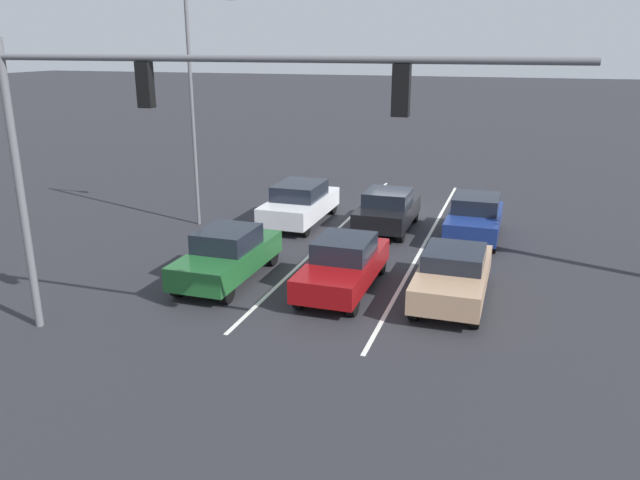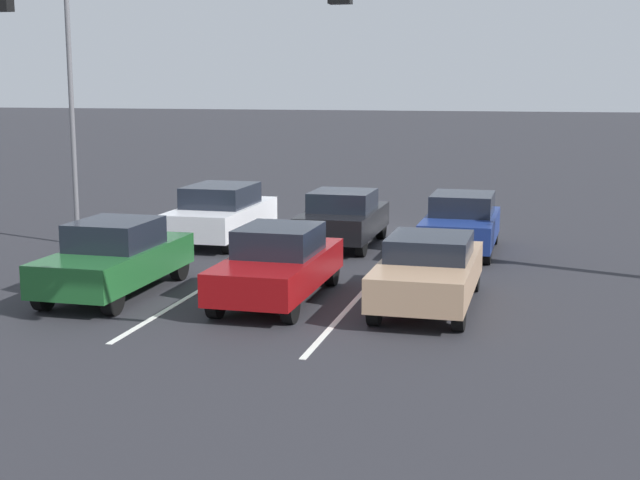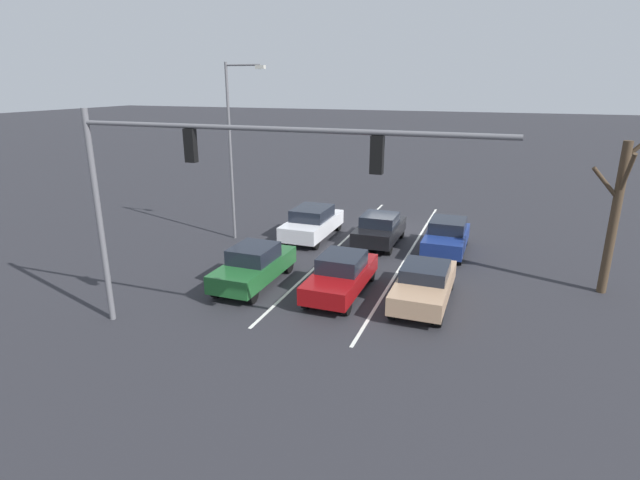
% 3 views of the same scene
% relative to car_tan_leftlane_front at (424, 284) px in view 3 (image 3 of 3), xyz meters
% --- Properties ---
extents(ground_plane, '(240.00, 240.00, 0.00)m').
position_rel_car_tan_leftlane_front_xyz_m(ground_plane, '(3.32, -8.60, -0.77)').
color(ground_plane, '#28282D').
extents(lane_stripe_left_divider, '(0.12, 18.68, 0.01)m').
position_rel_car_tan_leftlane_front_xyz_m(lane_stripe_left_divider, '(1.55, -5.26, -0.77)').
color(lane_stripe_left_divider, silver).
rests_on(lane_stripe_left_divider, ground_plane).
extents(lane_stripe_center_divider, '(0.12, 18.68, 0.01)m').
position_rel_car_tan_leftlane_front_xyz_m(lane_stripe_center_divider, '(5.09, -5.26, -0.77)').
color(lane_stripe_center_divider, silver).
rests_on(lane_stripe_center_divider, ground_plane).
extents(car_tan_leftlane_front, '(1.85, 4.50, 1.47)m').
position_rel_car_tan_leftlane_front_xyz_m(car_tan_leftlane_front, '(0.00, 0.00, 0.00)').
color(car_tan_leftlane_front, tan).
rests_on(car_tan_leftlane_front, ground_plane).
extents(car_darkgreen_rightlane_front, '(1.78, 4.48, 1.62)m').
position_rel_car_tan_leftlane_front_xyz_m(car_darkgreen_rightlane_front, '(6.71, 0.58, 0.04)').
color(car_darkgreen_rightlane_front, '#1E5928').
rests_on(car_darkgreen_rightlane_front, ground_plane).
extents(car_maroon_midlane_front, '(1.77, 4.51, 1.58)m').
position_rel_car_tan_leftlane_front_xyz_m(car_maroon_midlane_front, '(3.13, 0.24, 0.02)').
color(car_maroon_midlane_front, maroon).
rests_on(car_maroon_midlane_front, ground_plane).
extents(car_black_midlane_second, '(1.90, 4.06, 1.56)m').
position_rel_car_tan_leftlane_front_xyz_m(car_black_midlane_second, '(3.24, -6.30, 0.04)').
color(car_black_midlane_second, black).
rests_on(car_black_midlane_second, ground_plane).
extents(car_navy_leftlane_second, '(1.84, 4.09, 1.57)m').
position_rel_car_tan_leftlane_front_xyz_m(car_navy_leftlane_second, '(-0.06, -6.20, 0.03)').
color(car_navy_leftlane_second, navy).
rests_on(car_navy_leftlane_second, ground_plane).
extents(car_white_rightlane_second, '(1.95, 4.62, 1.65)m').
position_rel_car_tan_leftlane_front_xyz_m(car_white_rightlane_second, '(6.81, -6.13, 0.07)').
color(car_white_rightlane_second, silver).
rests_on(car_white_rightlane_second, ground_plane).
extents(traffic_signal_gantry, '(12.61, 0.37, 7.09)m').
position_rel_car_tan_leftlane_front_xyz_m(traffic_signal_gantry, '(6.06, 5.07, 4.50)').
color(traffic_signal_gantry, slate).
rests_on(traffic_signal_gantry, ground_plane).
extents(street_lamp_right_shoulder, '(2.12, 0.24, 8.75)m').
position_rel_car_tan_leftlane_front_xyz_m(street_lamp_right_shoulder, '(10.39, -4.67, 4.26)').
color(street_lamp_right_shoulder, slate).
rests_on(street_lamp_right_shoulder, ground_plane).
extents(bare_tree_near, '(2.32, 1.07, 6.63)m').
position_rel_car_tan_leftlane_front_xyz_m(bare_tree_near, '(-6.38, -3.42, 2.47)').
color(bare_tree_near, '#423323').
rests_on(bare_tree_near, ground_plane).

